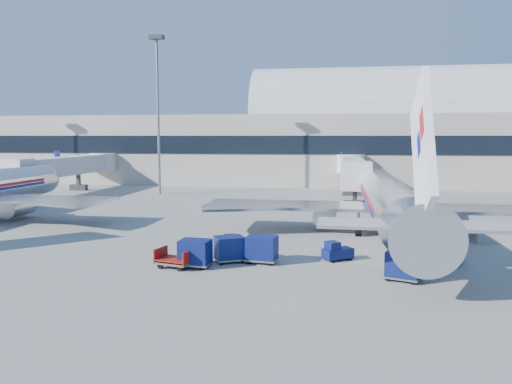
% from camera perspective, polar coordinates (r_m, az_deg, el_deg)
% --- Properties ---
extents(ground, '(260.00, 260.00, 0.00)m').
position_cam_1_polar(ground, '(40.30, 1.17, -5.68)').
color(ground, gray).
rests_on(ground, ground).
extents(terminal, '(170.00, 28.15, 21.00)m').
position_cam_1_polar(terminal, '(96.89, -2.09, 5.87)').
color(terminal, '#B2AA9E').
rests_on(terminal, ground).
extents(airliner_main, '(32.00, 37.26, 12.07)m').
position_cam_1_polar(airliner_main, '(44.08, 15.02, -1.00)').
color(airliner_main, silver).
rests_on(airliner_main, ground).
extents(jetbridge_near, '(4.40, 27.50, 6.25)m').
position_cam_1_polar(jetbridge_near, '(69.98, 10.99, 2.60)').
color(jetbridge_near, silver).
rests_on(jetbridge_near, ground).
extents(jetbridge_mid, '(4.40, 27.50, 6.25)m').
position_cam_1_polar(jetbridge_mid, '(80.58, -20.45, 2.80)').
color(jetbridge_mid, silver).
rests_on(jetbridge_mid, ground).
extents(mast_west, '(2.00, 1.20, 22.60)m').
position_cam_1_polar(mast_west, '(73.87, -11.17, 11.23)').
color(mast_west, slate).
rests_on(mast_west, ground).
extents(barrier_near, '(3.00, 0.55, 0.90)m').
position_cam_1_polar(barrier_near, '(43.58, 25.81, -4.80)').
color(barrier_near, '#9E9E96').
rests_on(barrier_near, ground).
extents(tug_lead, '(2.25, 2.01, 1.33)m').
position_cam_1_polar(tug_lead, '(34.68, 9.21, -6.73)').
color(tug_lead, '#0A134C').
rests_on(tug_lead, ground).
extents(tug_right, '(2.37, 1.79, 1.39)m').
position_cam_1_polar(tug_right, '(35.78, 20.66, -6.61)').
color(tug_right, '#0A134C').
rests_on(tug_right, ground).
extents(tug_left, '(1.43, 2.19, 1.31)m').
position_cam_1_polar(tug_left, '(36.92, -3.00, -5.86)').
color(tug_left, '#0A134C').
rests_on(tug_left, ground).
extents(cart_train_a, '(2.23, 1.80, 1.81)m').
position_cam_1_polar(cart_train_a, '(33.54, 0.69, -6.47)').
color(cart_train_a, '#0A134C').
rests_on(cart_train_a, ground).
extents(cart_train_b, '(2.44, 2.26, 1.73)m').
position_cam_1_polar(cart_train_b, '(33.79, -3.03, -6.45)').
color(cart_train_b, '#0A134C').
rests_on(cart_train_b, ground).
extents(cart_train_c, '(2.13, 1.69, 1.78)m').
position_cam_1_polar(cart_train_c, '(32.68, -6.97, -6.89)').
color(cart_train_c, '#0A134C').
rests_on(cart_train_c, ground).
extents(cart_solo_near, '(2.34, 2.06, 1.72)m').
position_cam_1_polar(cart_solo_near, '(30.76, 16.48, -8.02)').
color(cart_solo_near, '#0A134C').
rests_on(cart_solo_near, ground).
extents(cart_open_red, '(2.59, 2.10, 0.61)m').
position_cam_1_polar(cart_open_red, '(32.80, -9.20, -7.80)').
color(cart_open_red, slate).
rests_on(cart_open_red, ground).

